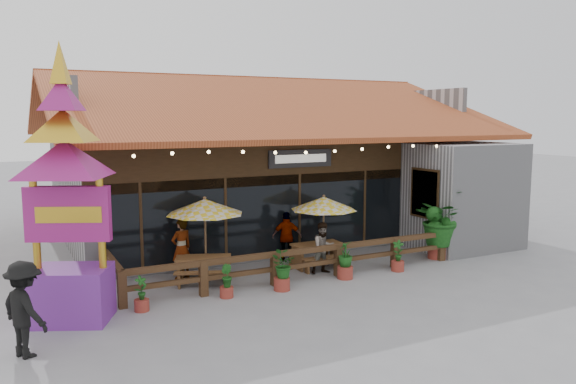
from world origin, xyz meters
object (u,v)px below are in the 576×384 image
umbrella_right (324,204)px  pedestrian (24,309)px  tropical_plant (438,220)px  umbrella_left (205,207)px  picnic_table_left (204,265)px  thai_sign_tower (65,166)px  picnic_table_right (317,251)px

umbrella_right → pedestrian: umbrella_right is taller
umbrella_right → tropical_plant: tropical_plant is taller
umbrella_right → pedestrian: 9.01m
umbrella_left → picnic_table_left: 1.59m
umbrella_right → pedestrian: (-8.38, -3.17, -0.97)m
thai_sign_tower → pedestrian: size_ratio=3.55×
umbrella_left → thai_sign_tower: (-3.71, -1.85, 1.43)m
picnic_table_right → thai_sign_tower: 7.82m
umbrella_left → picnic_table_right: (3.37, -0.37, -1.54)m
umbrella_left → tropical_plant: size_ratio=1.06×
umbrella_left → pedestrian: (-4.71, -3.42, -1.10)m
umbrella_right → picnic_table_left: size_ratio=1.16×
tropical_plant → thai_sign_tower: bearing=-176.8°
umbrella_left → tropical_plant: (7.32, -1.23, -0.77)m
picnic_table_left → pedestrian: bearing=-145.8°
umbrella_right → thai_sign_tower: 7.72m
tropical_plant → pedestrian: 12.22m
picnic_table_left → picnic_table_right: bearing=-0.4°
umbrella_left → tropical_plant: umbrella_left is taller
tropical_plant → pedestrian: bearing=-169.7°
umbrella_left → umbrella_right: bearing=-3.8°
picnic_table_right → tropical_plant: (3.94, -0.85, 0.77)m
picnic_table_left → tropical_plant: (7.50, -0.88, 0.77)m
thai_sign_tower → tropical_plant: thai_sign_tower is taller
umbrella_right → picnic_table_right: 1.44m
picnic_table_right → tropical_plant: size_ratio=0.70×
umbrella_right → tropical_plant: 3.83m
picnic_table_left → pedestrian: (-4.52, -3.07, 0.44)m
umbrella_right → tropical_plant: bearing=-15.2°
umbrella_left → picnic_table_left: size_ratio=1.25×
picnic_table_left → pedestrian: pedestrian is taller
picnic_table_left → picnic_table_right: picnic_table_right is taller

